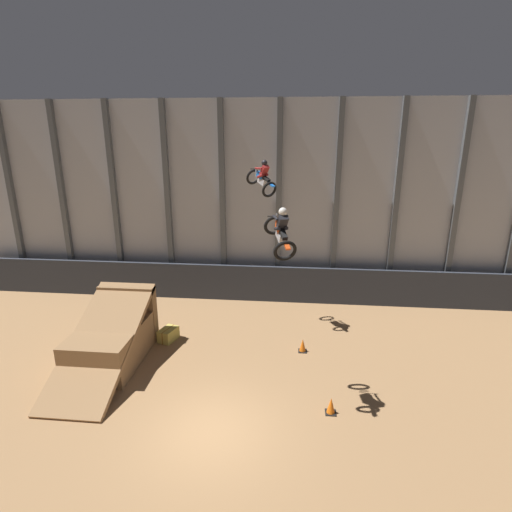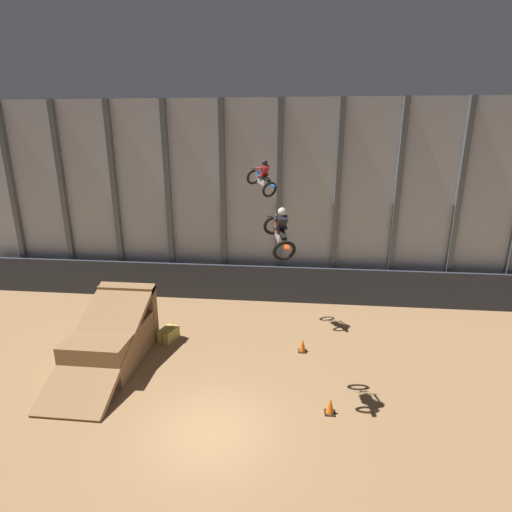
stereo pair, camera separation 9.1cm
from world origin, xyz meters
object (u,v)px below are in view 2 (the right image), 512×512
at_px(traffic_cone_near_ramp, 303,346).
at_px(hay_bale_trackside, 169,334).
at_px(rider_bike_right_air, 280,232).
at_px(traffic_cone_arena_edge, 330,406).
at_px(dirt_ramp, 114,337).
at_px(rider_bike_left_air, 262,178).

height_order(traffic_cone_near_ramp, hay_bale_trackside, traffic_cone_near_ramp).
bearing_deg(rider_bike_right_air, hay_bale_trackside, 127.69).
xyz_separation_m(traffic_cone_near_ramp, traffic_cone_arena_edge, (0.89, -3.90, 0.00)).
bearing_deg(rider_bike_right_air, traffic_cone_near_ramp, 56.40).
distance_m(traffic_cone_near_ramp, traffic_cone_arena_edge, 4.00).
distance_m(rider_bike_right_air, hay_bale_trackside, 8.46).
xyz_separation_m(traffic_cone_arena_edge, hay_bale_trackside, (-6.91, 4.28, -0.00)).
height_order(dirt_ramp, rider_bike_left_air, rider_bike_left_air).
bearing_deg(hay_bale_trackside, rider_bike_right_air, -34.89).
bearing_deg(hay_bale_trackside, traffic_cone_near_ramp, -3.66).
bearing_deg(hay_bale_trackside, traffic_cone_arena_edge, -31.78).
xyz_separation_m(rider_bike_left_air, traffic_cone_near_ramp, (1.99, -2.60, -6.77)).
distance_m(rider_bike_left_air, traffic_cone_near_ramp, 7.52).
bearing_deg(dirt_ramp, hay_bale_trackside, 43.58).
bearing_deg(rider_bike_right_air, dirt_ramp, 147.10).
height_order(rider_bike_left_air, traffic_cone_near_ramp, rider_bike_left_air).
bearing_deg(rider_bike_left_air, hay_bale_trackside, 171.13).
relative_size(rider_bike_left_air, traffic_cone_arena_edge, 3.04).
xyz_separation_m(rider_bike_left_air, rider_bike_right_air, (1.07, -5.78, -1.04)).
bearing_deg(rider_bike_left_air, rider_bike_right_air, -117.16).
relative_size(traffic_cone_near_ramp, traffic_cone_arena_edge, 1.00).
xyz_separation_m(dirt_ramp, hay_bale_trackside, (1.75, 1.66, -0.64)).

